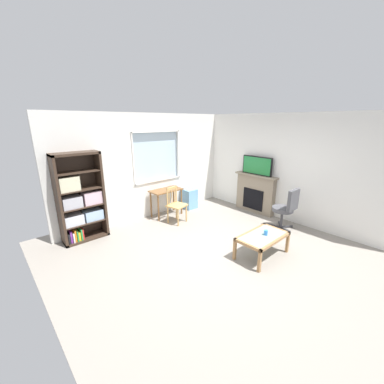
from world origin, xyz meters
TOP-DOWN VIEW (x-y plane):
  - ground at (0.00, 0.00)m, footprint 5.83×5.89m
  - wall_back_with_window at (-0.03, 2.45)m, footprint 4.83×0.15m
  - wall_right at (2.47, 0.00)m, footprint 0.12×5.09m
  - bookshelf at (-1.82, 2.21)m, footprint 0.90×0.38m
  - desk_under_window at (0.31, 2.10)m, footprint 0.85×0.44m
  - wooden_chair at (0.22, 1.58)m, footprint 0.50×0.49m
  - plastic_drawer_unit at (1.15, 2.15)m, footprint 0.35×0.40m
  - fireplace at (2.32, 0.69)m, footprint 0.26×1.23m
  - tv at (2.30, 0.69)m, footprint 0.06×0.87m
  - office_chair at (1.86, -0.46)m, footprint 0.56×0.58m
  - coffee_table at (0.45, -0.74)m, footprint 1.01×0.57m
  - sippy_cup at (0.51, -0.76)m, footprint 0.07×0.07m

SIDE VIEW (x-z plane):
  - ground at x=0.00m, z-range -0.02..0.00m
  - plastic_drawer_unit at x=1.15m, z-range 0.00..0.57m
  - coffee_table at x=0.45m, z-range 0.15..0.57m
  - wooden_chair at x=0.22m, z-range 0.01..0.91m
  - sippy_cup at x=0.51m, z-range 0.42..0.51m
  - fireplace at x=2.32m, z-range 0.00..1.07m
  - office_chair at x=1.86m, z-range 0.05..1.05m
  - desk_under_window at x=0.31m, z-range 0.23..0.96m
  - bookshelf at x=-1.82m, z-range -0.07..1.80m
  - wall_back_with_window at x=-0.03m, z-range -0.03..2.62m
  - tv at x=2.30m, z-range 1.07..1.56m
  - wall_right at x=2.47m, z-range 0.00..2.65m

